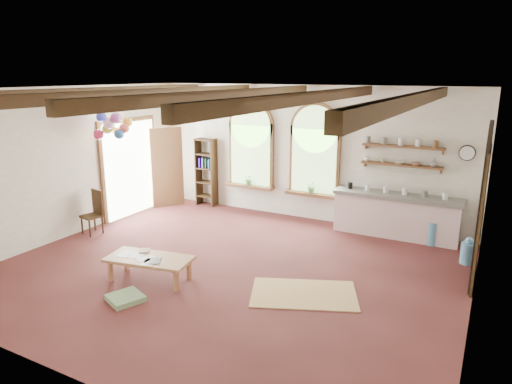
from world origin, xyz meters
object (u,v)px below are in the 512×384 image
Objects in this scene: side_chair at (93,221)px; balloon_cluster at (113,125)px; kitchen_counter at (396,215)px; coffee_table at (149,260)px.

side_chair is 0.85× the size of balloon_cluster.
balloon_cluster reaches higher than kitchen_counter.
coffee_table is 1.59× the size of side_chair.
side_chair is at bearing -113.02° from balloon_cluster.
side_chair is at bearing -153.40° from kitchen_counter.
balloon_cluster is at bearing 143.21° from coffee_table.
coffee_table is 2.98m from side_chair.
kitchen_counter is at bearing 22.83° from balloon_cluster.
kitchen_counter is at bearing 52.50° from coffee_table.
kitchen_counter is 5.34m from coffee_table.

